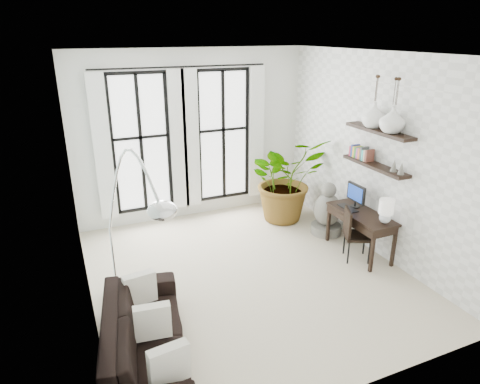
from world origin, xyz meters
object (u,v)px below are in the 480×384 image
arc_lamp (130,190)px  buddha (327,212)px  plant (286,179)px  desk (363,216)px  sofa (145,337)px  desk_chair (353,231)px

arc_lamp → buddha: size_ratio=2.35×
plant → desk: bearing=-76.6°
desk → plant: bearing=103.4°
arc_lamp → sofa: bearing=-97.6°
plant → buddha: size_ratio=1.68×
desk_chair → buddha: bearing=104.9°
desk → arc_lamp: (-3.65, -0.27, 1.08)m
desk_chair → buddha: 0.98m
sofa → desk_chair: bearing=-64.9°
desk → buddha: 0.95m
plant → arc_lamp: (-3.22, -2.06, 0.95)m
arc_lamp → buddha: bearing=18.0°
sofa → arc_lamp: arc_lamp is taller
arc_lamp → desk: bearing=4.2°
arc_lamp → desk_chair: bearing=3.6°
plant → desk_chair: 1.88m
sofa → desk_chair: size_ratio=2.58×
sofa → buddha: bearing=-52.8°
buddha → desk_chair: bearing=-99.9°
sofa → plant: 4.38m
sofa → desk_chair: desk_chair is taller
plant → sofa: bearing=-139.7°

